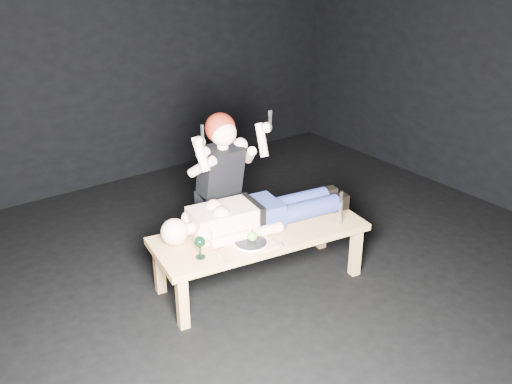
{
  "coord_description": "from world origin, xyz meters",
  "views": [
    {
      "loc": [
        -2.43,
        -2.98,
        2.48
      ],
      "look_at": [
        -0.21,
        0.04,
        0.75
      ],
      "focal_mm": 39.96,
      "sensor_mm": 36.0,
      "label": 1
    }
  ],
  "objects_px": {
    "table": "(260,257)",
    "carving_knife": "(341,208)",
    "goblet": "(200,247)",
    "kneeling_woman": "(216,185)",
    "lying_man": "(259,209)",
    "serving_tray": "(251,246)"
  },
  "relations": [
    {
      "from": "goblet",
      "to": "table",
      "type": "bearing_deg",
      "value": 6.61
    },
    {
      "from": "lying_man",
      "to": "carving_knife",
      "type": "height_order",
      "value": "carving_knife"
    },
    {
      "from": "lying_man",
      "to": "goblet",
      "type": "bearing_deg",
      "value": -156.89
    },
    {
      "from": "kneeling_woman",
      "to": "goblet",
      "type": "bearing_deg",
      "value": -128.55
    },
    {
      "from": "table",
      "to": "lying_man",
      "type": "relative_size",
      "value": 1.06
    },
    {
      "from": "goblet",
      "to": "lying_man",
      "type": "bearing_deg",
      "value": 14.38
    },
    {
      "from": "kneeling_woman",
      "to": "serving_tray",
      "type": "xyz_separation_m",
      "value": [
        -0.14,
        -0.67,
        -0.19
      ]
    },
    {
      "from": "serving_tray",
      "to": "goblet",
      "type": "height_order",
      "value": "goblet"
    },
    {
      "from": "lying_man",
      "to": "serving_tray",
      "type": "distance_m",
      "value": 0.37
    },
    {
      "from": "lying_man",
      "to": "serving_tray",
      "type": "xyz_separation_m",
      "value": [
        -0.25,
        -0.24,
        -0.11
      ]
    },
    {
      "from": "table",
      "to": "carving_knife",
      "type": "height_order",
      "value": "carving_knife"
    },
    {
      "from": "goblet",
      "to": "kneeling_woman",
      "type": "bearing_deg",
      "value": 49.32
    },
    {
      "from": "kneeling_woman",
      "to": "goblet",
      "type": "relative_size",
      "value": 7.98
    },
    {
      "from": "table",
      "to": "goblet",
      "type": "bearing_deg",
      "value": -164.66
    },
    {
      "from": "serving_tray",
      "to": "carving_knife",
      "type": "relative_size",
      "value": 1.21
    },
    {
      "from": "goblet",
      "to": "serving_tray",
      "type": "bearing_deg",
      "value": -12.94
    },
    {
      "from": "lying_man",
      "to": "carving_knife",
      "type": "distance_m",
      "value": 0.61
    },
    {
      "from": "table",
      "to": "lying_man",
      "type": "distance_m",
      "value": 0.37
    },
    {
      "from": "table",
      "to": "serving_tray",
      "type": "xyz_separation_m",
      "value": [
        -0.19,
        -0.15,
        0.24
      ]
    },
    {
      "from": "table",
      "to": "carving_knife",
      "type": "distance_m",
      "value": 0.71
    },
    {
      "from": "table",
      "to": "serving_tray",
      "type": "bearing_deg",
      "value": -133.45
    },
    {
      "from": "goblet",
      "to": "carving_knife",
      "type": "bearing_deg",
      "value": -10.64
    }
  ]
}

